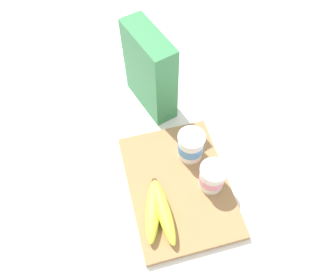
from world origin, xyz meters
TOP-DOWN VIEW (x-y plane):
  - ground_plane at (0.00, 0.00)m, footprint 2.40×2.40m
  - cutting_board at (0.00, 0.00)m, footprint 0.35×0.25m
  - cereal_box at (-0.30, 0.00)m, footprint 0.20×0.12m
  - yogurt_cup_front at (-0.08, 0.05)m, footprint 0.07×0.07m
  - yogurt_cup_back at (0.02, 0.08)m, footprint 0.07×0.07m
  - banana_bunch at (0.06, -0.07)m, footprint 0.18×0.08m

SIDE VIEW (x-z plane):
  - ground_plane at x=0.00m, z-range 0.00..0.00m
  - cutting_board at x=0.00m, z-range 0.00..0.02m
  - banana_bunch at x=0.06m, z-range 0.02..0.06m
  - yogurt_cup_back at x=0.02m, z-range 0.02..0.10m
  - yogurt_cup_front at x=-0.08m, z-range 0.02..0.10m
  - cereal_box at x=-0.30m, z-range 0.00..0.25m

